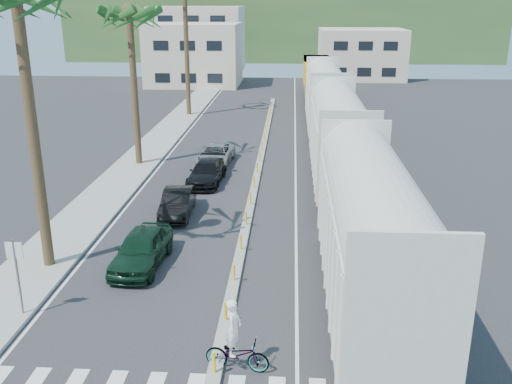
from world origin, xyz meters
TOP-DOWN VIEW (x-y plane):
  - ground at (0.00, 0.00)m, footprint 140.00×140.00m
  - sidewalk at (-8.50, 25.00)m, footprint 3.00×90.00m
  - rails at (5.00, 28.00)m, footprint 1.56×100.00m
  - median at (0.00, 19.96)m, footprint 0.45×60.00m
  - lane_markings at (-2.15, 25.00)m, footprint 9.42×90.00m
  - freight_train at (5.00, 23.71)m, footprint 3.00×60.94m
  - palm_trees at (-8.10, 22.70)m, footprint 3.50×37.20m
  - street_sign at (-7.30, 2.00)m, footprint 0.60×0.08m
  - buildings at (-6.41, 71.66)m, footprint 38.00×27.00m
  - hillside at (0.00, 100.00)m, footprint 80.00×20.00m
  - car_lead at (-4.08, 6.37)m, footprint 2.37×4.82m
  - car_second at (-3.74, 12.51)m, footprint 1.79×4.32m
  - car_third at (-3.02, 18.18)m, footprint 2.37×4.91m
  - car_rear at (-3.06, 22.70)m, footprint 2.77×4.96m
  - cyclist at (0.64, -0.57)m, footprint 1.35×2.23m

SIDE VIEW (x-z plane):
  - ground at x=0.00m, z-range 0.00..0.00m
  - lane_markings at x=-2.15m, z-range 0.00..0.01m
  - rails at x=5.00m, z-range 0.00..0.06m
  - sidewalk at x=-8.50m, z-range 0.00..0.15m
  - median at x=0.00m, z-range -0.34..0.51m
  - car_rear at x=-3.06m, z-range 0.00..1.30m
  - car_third at x=-3.02m, z-range 0.00..1.37m
  - car_second at x=-3.74m, z-range 0.00..1.39m
  - cyclist at x=0.64m, z-range -0.43..1.94m
  - car_lead at x=-4.08m, z-range 0.00..1.57m
  - street_sign at x=-7.30m, z-range 0.47..3.47m
  - freight_train at x=5.00m, z-range -0.02..5.83m
  - buildings at x=-6.41m, z-range -0.64..9.36m
  - hillside at x=0.00m, z-range 0.00..12.00m
  - palm_trees at x=-8.10m, z-range 3.93..17.68m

